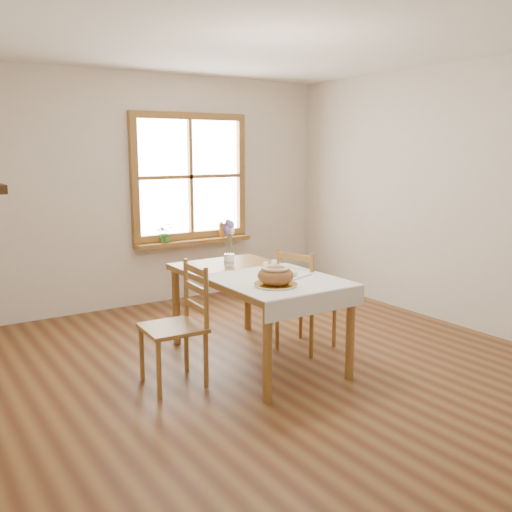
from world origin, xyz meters
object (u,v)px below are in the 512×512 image
(chair_left, at_px, (173,326))
(bread_plate, at_px, (276,285))
(dining_table, at_px, (256,284))
(flower_vase, at_px, (229,261))
(chair_right, at_px, (306,299))

(chair_left, xyz_separation_m, bread_plate, (0.68, -0.38, 0.30))
(dining_table, distance_m, flower_vase, 0.40)
(dining_table, bearing_deg, chair_left, -173.38)
(chair_right, distance_m, bread_plate, 0.87)
(chair_right, bearing_deg, dining_table, 72.04)
(chair_left, bearing_deg, chair_right, 96.91)
(dining_table, height_order, flower_vase, flower_vase)
(dining_table, bearing_deg, chair_right, -0.71)
(chair_right, xyz_separation_m, bread_plate, (-0.66, -0.46, 0.31))
(dining_table, height_order, chair_left, chair_left)
(dining_table, xyz_separation_m, chair_right, (0.53, -0.01, -0.21))
(bread_plate, bearing_deg, dining_table, 74.26)
(bread_plate, bearing_deg, flower_vase, 83.47)
(flower_vase, bearing_deg, dining_table, -84.67)
(chair_right, bearing_deg, chair_left, 76.49)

